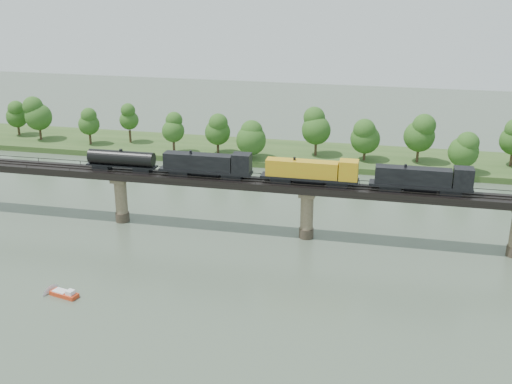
# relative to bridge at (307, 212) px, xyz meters

# --- Properties ---
(ground) EXTENTS (400.00, 400.00, 0.00)m
(ground) POSITION_rel_bridge_xyz_m (0.00, -30.00, -5.46)
(ground) COLOR #3E4D3C
(ground) RESTS_ON ground
(far_bank) EXTENTS (300.00, 24.00, 1.60)m
(far_bank) POSITION_rel_bridge_xyz_m (0.00, 55.00, -4.66)
(far_bank) COLOR #2F4C1E
(far_bank) RESTS_ON ground
(bridge) EXTENTS (236.00, 30.00, 11.50)m
(bridge) POSITION_rel_bridge_xyz_m (0.00, 0.00, 0.00)
(bridge) COLOR #473A2D
(bridge) RESTS_ON ground
(bridge_superstructure) EXTENTS (220.00, 4.90, 0.75)m
(bridge_superstructure) POSITION_rel_bridge_xyz_m (0.00, 0.00, 6.33)
(bridge_superstructure) COLOR black
(bridge_superstructure) RESTS_ON bridge
(far_treeline) EXTENTS (289.06, 17.54, 13.60)m
(far_treeline) POSITION_rel_bridge_xyz_m (-8.21, 50.52, 3.37)
(far_treeline) COLOR #382619
(far_treeline) RESTS_ON far_bank
(freight_train) EXTENTS (78.04, 3.04, 5.37)m
(freight_train) POSITION_rel_bridge_xyz_m (-6.62, -0.00, 8.61)
(freight_train) COLOR black
(freight_train) RESTS_ON bridge
(motorboat) EXTENTS (5.33, 3.00, 1.41)m
(motorboat) POSITION_rel_bridge_xyz_m (-36.19, -32.82, -4.98)
(motorboat) COLOR red
(motorboat) RESTS_ON ground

